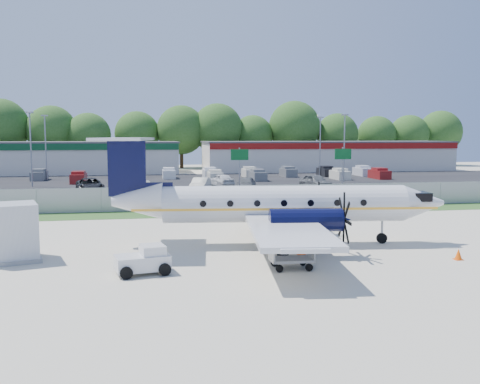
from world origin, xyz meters
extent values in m
plane|color=beige|center=(0.00, 0.00, 0.00)|extent=(170.00, 170.00, 0.00)
cube|color=#2D561E|center=(0.00, 12.00, 0.01)|extent=(170.00, 4.00, 0.02)
cube|color=black|center=(0.00, 19.00, 0.01)|extent=(170.00, 8.00, 0.02)
cube|color=black|center=(0.00, 40.00, 0.01)|extent=(170.00, 32.00, 0.02)
cube|color=gray|center=(0.00, 14.00, 1.00)|extent=(120.00, 0.02, 1.90)
cube|color=gray|center=(0.00, 14.00, 1.98)|extent=(120.00, 0.06, 0.06)
cube|color=gray|center=(0.00, 14.00, 0.05)|extent=(120.00, 0.06, 0.06)
cube|color=silver|center=(-24.00, 62.00, 2.50)|extent=(46.00, 12.00, 5.00)
cube|color=#474749|center=(-24.00, 62.00, 5.12)|extent=(46.40, 12.40, 0.24)
cube|color=#0F4723|center=(-24.00, 55.90, 4.50)|extent=(46.00, 0.20, 1.00)
cube|color=silver|center=(26.00, 62.00, 2.50)|extent=(44.00, 12.00, 5.00)
cube|color=#474749|center=(26.00, 62.00, 5.12)|extent=(44.40, 12.40, 0.24)
cube|color=maroon|center=(26.00, 55.90, 4.50)|extent=(44.00, 0.20, 1.00)
cylinder|color=gray|center=(-8.00, 23.00, 2.50)|extent=(0.14, 0.14, 5.00)
cube|color=#0C5923|center=(-8.00, 22.85, 4.30)|extent=(1.80, 0.08, 1.10)
cylinder|color=gray|center=(3.00, 23.00, 2.50)|extent=(0.14, 0.14, 5.00)
cube|color=#0C5923|center=(3.00, 22.85, 4.30)|extent=(1.80, 0.08, 1.10)
cylinder|color=gray|center=(14.00, 23.00, 2.50)|extent=(0.14, 0.14, 5.00)
cube|color=#0C5923|center=(14.00, 22.85, 4.30)|extent=(1.80, 0.08, 1.10)
cylinder|color=gray|center=(-20.00, 38.00, 4.50)|extent=(0.18, 0.18, 9.00)
cube|color=gray|center=(-20.00, 38.00, 9.00)|extent=(0.90, 0.35, 0.18)
cylinder|color=gray|center=(20.00, 38.00, 4.50)|extent=(0.18, 0.18, 9.00)
cube|color=gray|center=(20.00, 38.00, 9.00)|extent=(0.90, 0.35, 0.18)
cylinder|color=gray|center=(-20.00, 48.00, 4.50)|extent=(0.18, 0.18, 9.00)
cube|color=gray|center=(-20.00, 48.00, 9.00)|extent=(0.90, 0.35, 0.18)
cylinder|color=gray|center=(20.00, 48.00, 4.50)|extent=(0.18, 0.18, 9.00)
cube|color=gray|center=(20.00, 48.00, 9.00)|extent=(0.90, 0.35, 0.18)
cylinder|color=silver|center=(1.26, -1.22, 2.35)|extent=(13.81, 3.70, 2.08)
cone|color=silver|center=(9.23, -2.18, 2.35)|extent=(2.64, 2.35, 2.08)
cone|color=silver|center=(-6.93, -0.23, 2.57)|extent=(3.07, 2.40, 2.08)
cube|color=black|center=(9.01, -2.16, 2.73)|extent=(1.15, 1.53, 0.49)
cube|color=silver|center=(0.72, -1.15, 1.75)|extent=(5.78, 19.51, 0.24)
cylinder|color=black|center=(1.53, -4.44, 1.91)|extent=(3.83, 1.64, 1.20)
cylinder|color=black|center=(2.29, 1.85, 1.91)|extent=(3.83, 1.64, 1.20)
cube|color=black|center=(-7.47, -0.16, 4.43)|extent=(2.08, 0.44, 3.17)
cube|color=silver|center=(-7.58, -0.15, 6.01)|extent=(3.42, 7.04, 0.15)
cylinder|color=gray|center=(6.90, -1.90, 0.71)|extent=(0.13, 0.13, 1.42)
cylinder|color=black|center=(6.90, -1.90, 0.31)|extent=(0.63, 0.27, 0.61)
cylinder|color=black|center=(0.34, -4.30, 0.35)|extent=(0.75, 0.52, 0.70)
cylinder|color=black|center=(1.10, 1.99, 0.35)|extent=(0.75, 0.52, 0.70)
cube|color=silver|center=(-6.69, -6.35, 0.52)|extent=(2.59, 1.84, 0.66)
cube|color=silver|center=(-6.23, -6.26, 1.04)|extent=(1.26, 1.40, 0.47)
cube|color=black|center=(-5.82, -6.18, 1.06)|extent=(0.37, 1.05, 0.38)
cylinder|color=black|center=(-7.38, -7.24, 0.28)|extent=(0.59, 0.31, 0.57)
cylinder|color=black|center=(-7.67, -5.79, 0.28)|extent=(0.59, 0.31, 0.57)
cylinder|color=black|center=(-5.72, -6.91, 0.28)|extent=(0.59, 0.31, 0.57)
cylinder|color=black|center=(-6.01, -5.46, 0.28)|extent=(0.59, 0.31, 0.57)
cube|color=gray|center=(0.15, -6.72, 0.45)|extent=(2.02, 1.25, 0.12)
cube|color=gray|center=(-0.79, -6.69, 0.74)|extent=(0.12, 1.19, 0.60)
cube|color=gray|center=(1.09, -6.75, 0.74)|extent=(0.12, 1.19, 0.60)
cylinder|color=black|center=(-0.56, -7.24, 0.18)|extent=(0.36, 0.13, 0.36)
cylinder|color=black|center=(-0.53, -6.15, 0.18)|extent=(0.36, 0.13, 0.36)
cylinder|color=black|center=(0.83, -7.28, 0.18)|extent=(0.36, 0.13, 0.36)
cylinder|color=black|center=(0.86, -6.19, 0.18)|extent=(0.36, 0.13, 0.36)
cube|color=gray|center=(2.09, -0.39, 0.42)|extent=(1.89, 1.15, 0.11)
cube|color=gray|center=(1.21, -0.41, 0.70)|extent=(0.09, 1.12, 0.56)
cube|color=gray|center=(2.98, -0.38, 0.70)|extent=(0.09, 1.12, 0.56)
cylinder|color=black|center=(1.45, -0.92, 0.17)|extent=(0.34, 0.12, 0.34)
cylinder|color=black|center=(1.43, 0.11, 0.17)|extent=(0.34, 0.12, 0.34)
cylinder|color=black|center=(2.76, -0.90, 0.17)|extent=(0.34, 0.12, 0.34)
cylinder|color=black|center=(2.74, 0.13, 0.17)|extent=(0.34, 0.12, 0.34)
cube|color=silver|center=(-13.08, -2.58, 1.43)|extent=(2.94, 2.94, 2.85)
cube|color=gray|center=(-13.08, -2.58, 0.10)|extent=(3.17, 3.17, 0.19)
cone|color=#FF5508|center=(8.89, -6.41, 0.28)|extent=(0.38, 0.38, 0.57)
cube|color=#FF5508|center=(8.89, -6.41, 0.02)|extent=(0.40, 0.40, 0.03)
cone|color=#FF5508|center=(1.47, -3.96, 0.31)|extent=(0.41, 0.41, 0.61)
cube|color=#FF5508|center=(1.47, -3.96, 0.02)|extent=(0.43, 0.43, 0.03)
cone|color=#FF5508|center=(-4.43, 8.96, 0.27)|extent=(0.36, 0.36, 0.54)
cube|color=#FF5508|center=(-4.43, 8.96, 0.01)|extent=(0.38, 0.38, 0.03)
imported|color=maroon|center=(6.93, 21.08, 0.00)|extent=(4.25, 2.39, 1.36)
imported|color=#595B5E|center=(22.09, 18.34, 0.00)|extent=(4.62, 2.33, 1.29)
imported|color=black|center=(-12.36, 29.38, 0.00)|extent=(3.68, 6.23, 1.63)
imported|color=beige|center=(-6.67, 29.09, 0.00)|extent=(2.44, 4.16, 1.29)
imported|color=beige|center=(-0.41, 28.46, 0.00)|extent=(2.98, 5.06, 1.58)
imported|color=#595B5E|center=(4.68, 28.18, 0.00)|extent=(3.30, 5.17, 1.64)
imported|color=#595B5E|center=(13.31, 29.76, 0.00)|extent=(3.13, 5.36, 1.71)
imported|color=silver|center=(-7.70, 35.52, 0.00)|extent=(2.88, 4.92, 1.53)
imported|color=silver|center=(2.78, 34.66, 0.00)|extent=(3.15, 4.97, 1.58)
camera|label=1|loc=(-6.54, -30.32, 6.18)|focal=40.00mm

